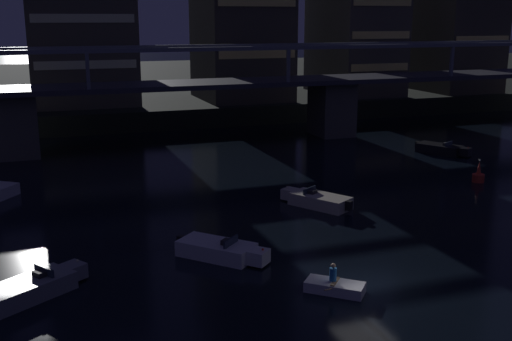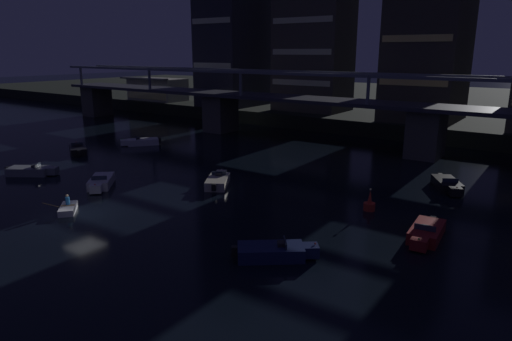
{
  "view_description": "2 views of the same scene",
  "coord_description": "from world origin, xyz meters",
  "px_view_note": "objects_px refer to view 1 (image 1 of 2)",
  "views": [
    {
      "loc": [
        -13.54,
        -23.1,
        11.91
      ],
      "look_at": [
        -0.5,
        13.6,
        2.34
      ],
      "focal_mm": 43.57,
      "sensor_mm": 36.0,
      "label": 1
    },
    {
      "loc": [
        29.17,
        -18.48,
        11.92
      ],
      "look_at": [
        5.86,
        14.27,
        1.33
      ],
      "focal_mm": 31.71,
      "sensor_mm": 36.0,
      "label": 2
    }
  ],
  "objects_px": {
    "river_bridge": "(187,100)",
    "speedboat_far_left": "(33,287)",
    "speedboat_mid_center": "(317,200)",
    "speedboat_mid_right": "(442,149)",
    "channel_buoy": "(478,176)",
    "dinghy_with_paddler": "(335,286)",
    "speedboat_far_center": "(220,250)",
    "tower_east_tall": "(355,17)"
  },
  "relations": [
    {
      "from": "speedboat_mid_right",
      "to": "tower_east_tall",
      "type": "bearing_deg",
      "value": 78.25
    },
    {
      "from": "dinghy_with_paddler",
      "to": "speedboat_far_left",
      "type": "bearing_deg",
      "value": 162.14
    },
    {
      "from": "channel_buoy",
      "to": "speedboat_mid_right",
      "type": "bearing_deg",
      "value": 69.34
    },
    {
      "from": "speedboat_far_center",
      "to": "dinghy_with_paddler",
      "type": "relative_size",
      "value": 1.67
    },
    {
      "from": "speedboat_far_left",
      "to": "dinghy_with_paddler",
      "type": "height_order",
      "value": "dinghy_with_paddler"
    },
    {
      "from": "speedboat_mid_right",
      "to": "speedboat_far_left",
      "type": "xyz_separation_m",
      "value": [
        -35.03,
        -19.06,
        0.0
      ]
    },
    {
      "from": "speedboat_mid_right",
      "to": "speedboat_far_center",
      "type": "relative_size",
      "value": 1.09
    },
    {
      "from": "tower_east_tall",
      "to": "channel_buoy",
      "type": "bearing_deg",
      "value": -104.08
    },
    {
      "from": "tower_east_tall",
      "to": "speedboat_mid_right",
      "type": "xyz_separation_m",
      "value": [
        -5.79,
        -27.83,
        -11.59
      ]
    },
    {
      "from": "speedboat_mid_right",
      "to": "dinghy_with_paddler",
      "type": "distance_m",
      "value": 32.16
    },
    {
      "from": "speedboat_mid_right",
      "to": "river_bridge",
      "type": "bearing_deg",
      "value": 150.55
    },
    {
      "from": "tower_east_tall",
      "to": "speedboat_far_center",
      "type": "distance_m",
      "value": 56.55
    },
    {
      "from": "speedboat_far_left",
      "to": "speedboat_far_center",
      "type": "bearing_deg",
      "value": 9.86
    },
    {
      "from": "speedboat_mid_right",
      "to": "channel_buoy",
      "type": "relative_size",
      "value": 2.77
    },
    {
      "from": "speedboat_mid_center",
      "to": "speedboat_far_center",
      "type": "bearing_deg",
      "value": -142.62
    },
    {
      "from": "tower_east_tall",
      "to": "speedboat_far_left",
      "type": "bearing_deg",
      "value": -131.04
    },
    {
      "from": "tower_east_tall",
      "to": "dinghy_with_paddler",
      "type": "xyz_separation_m",
      "value": [
        -28.12,
        -50.98,
        -11.73
      ]
    },
    {
      "from": "channel_buoy",
      "to": "dinghy_with_paddler",
      "type": "bearing_deg",
      "value": -143.84
    },
    {
      "from": "speedboat_mid_center",
      "to": "dinghy_with_paddler",
      "type": "distance_m",
      "value": 13.06
    },
    {
      "from": "tower_east_tall",
      "to": "speedboat_mid_center",
      "type": "bearing_deg",
      "value": -120.96
    },
    {
      "from": "river_bridge",
      "to": "speedboat_far_left",
      "type": "height_order",
      "value": "river_bridge"
    },
    {
      "from": "speedboat_far_left",
      "to": "speedboat_far_center",
      "type": "xyz_separation_m",
      "value": [
        9.04,
        1.57,
        0.0
      ]
    },
    {
      "from": "speedboat_mid_center",
      "to": "speedboat_far_center",
      "type": "xyz_separation_m",
      "value": [
        -8.47,
        -6.48,
        0.0
      ]
    },
    {
      "from": "river_bridge",
      "to": "speedboat_far_left",
      "type": "distance_m",
      "value": 34.14
    },
    {
      "from": "speedboat_far_center",
      "to": "tower_east_tall",
      "type": "bearing_deg",
      "value": 54.96
    },
    {
      "from": "tower_east_tall",
      "to": "speedboat_far_center",
      "type": "xyz_separation_m",
      "value": [
        -31.78,
        -45.31,
        -11.59
      ]
    },
    {
      "from": "river_bridge",
      "to": "speedboat_far_left",
      "type": "xyz_separation_m",
      "value": [
        -14.35,
        -30.73,
        -3.9
      ]
    },
    {
      "from": "speedboat_mid_center",
      "to": "speedboat_far_center",
      "type": "height_order",
      "value": "same"
    },
    {
      "from": "speedboat_mid_right",
      "to": "channel_buoy",
      "type": "xyz_separation_m",
      "value": [
        -3.56,
        -9.44,
        0.06
      ]
    },
    {
      "from": "river_bridge",
      "to": "channel_buoy",
      "type": "height_order",
      "value": "river_bridge"
    },
    {
      "from": "river_bridge",
      "to": "dinghy_with_paddler",
      "type": "xyz_separation_m",
      "value": [
        -1.64,
        -34.83,
        -4.04
      ]
    },
    {
      "from": "speedboat_mid_right",
      "to": "speedboat_far_left",
      "type": "distance_m",
      "value": 39.88
    },
    {
      "from": "river_bridge",
      "to": "speedboat_mid_center",
      "type": "relative_size",
      "value": 20.31
    },
    {
      "from": "channel_buoy",
      "to": "speedboat_far_left",
      "type": "bearing_deg",
      "value": -163.0
    },
    {
      "from": "tower_east_tall",
      "to": "channel_buoy",
      "type": "height_order",
      "value": "tower_east_tall"
    },
    {
      "from": "speedboat_far_left",
      "to": "speedboat_mid_center",
      "type": "bearing_deg",
      "value": 24.67
    },
    {
      "from": "speedboat_mid_center",
      "to": "speedboat_mid_right",
      "type": "relative_size",
      "value": 0.99
    },
    {
      "from": "river_bridge",
      "to": "speedboat_far_left",
      "type": "bearing_deg",
      "value": -115.02
    },
    {
      "from": "river_bridge",
      "to": "speedboat_far_center",
      "type": "bearing_deg",
      "value": -100.31
    },
    {
      "from": "river_bridge",
      "to": "speedboat_mid_right",
      "type": "relative_size",
      "value": 20.15
    },
    {
      "from": "speedboat_far_left",
      "to": "channel_buoy",
      "type": "distance_m",
      "value": 32.91
    },
    {
      "from": "speedboat_far_center",
      "to": "dinghy_with_paddler",
      "type": "bearing_deg",
      "value": -57.14
    }
  ]
}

